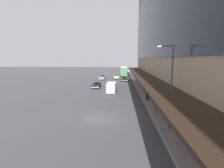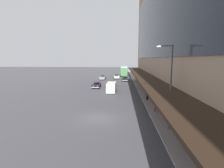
{
  "view_description": "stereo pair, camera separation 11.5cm",
  "coord_description": "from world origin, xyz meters",
  "views": [
    {
      "loc": [
        2.51,
        -19.01,
        6.74
      ],
      "look_at": [
        0.67,
        15.84,
        1.65
      ],
      "focal_mm": 28.0,
      "sensor_mm": 36.0,
      "label": 1
    },
    {
      "loc": [
        2.62,
        -19.0,
        6.74
      ],
      "look_at": [
        0.67,
        15.84,
        1.65
      ],
      "focal_mm": 28.0,
      "sensor_mm": 36.0,
      "label": 2
    }
  ],
  "objects": [
    {
      "name": "pedestrian_at_kerb",
      "position": [
        6.75,
        8.69,
        1.18
      ],
      "size": [
        0.54,
        0.41,
        1.86
      ],
      "color": "black",
      "rests_on": "sidewalk_kerb"
    },
    {
      "name": "ground",
      "position": [
        0.0,
        0.0,
        0.0
      ],
      "size": [
        240.0,
        240.0,
        0.0
      ],
      "primitive_type": "plane",
      "color": "#3D3C41"
    },
    {
      "name": "sedan_oncoming_front",
      "position": [
        3.6,
        33.96,
        0.78
      ],
      "size": [
        2.0,
        4.47,
        1.58
      ],
      "color": "black",
      "rests_on": "ground"
    },
    {
      "name": "street_lamp",
      "position": [
        6.94,
        -3.01,
        4.64
      ],
      "size": [
        1.5,
        0.28,
        7.81
      ],
      "color": "#4C4C51",
      "rests_on": "sidewalk_kerb"
    },
    {
      "name": "sedan_far_back",
      "position": [
        -3.26,
        21.29,
        0.75
      ],
      "size": [
        1.96,
        4.94,
        1.52
      ],
      "color": "black",
      "rests_on": "ground"
    },
    {
      "name": "sedan_lead_mid",
      "position": [
        0.17,
        23.02,
        0.77
      ],
      "size": [
        1.82,
        4.94,
        1.54
      ],
      "color": "navy",
      "rests_on": "ground"
    },
    {
      "name": "sedan_second_near",
      "position": [
        0.86,
        39.96,
        0.8
      ],
      "size": [
        2.14,
        4.96,
        1.63
      ],
      "color": "beige",
      "rests_on": "ground"
    },
    {
      "name": "vw_van",
      "position": [
        0.56,
        15.63,
        1.1
      ],
      "size": [
        1.97,
        4.58,
        1.96
      ],
      "color": "silver",
      "rests_on": "ground"
    },
    {
      "name": "fire_hydrant",
      "position": [
        6.83,
        2.46,
        0.49
      ],
      "size": [
        0.2,
        0.4,
        0.7
      ],
      "color": "red",
      "rests_on": "sidewalk_kerb"
    },
    {
      "name": "sidewalk_kerb",
      "position": [
        11.0,
        0.0,
        0.07
      ],
      "size": [
        10.0,
        180.0,
        0.15
      ],
      "primitive_type": "cube",
      "color": "gray",
      "rests_on": "ground"
    },
    {
      "name": "transit_bus_kerbside_front",
      "position": [
        3.6,
        50.95,
        1.94
      ],
      "size": [
        2.99,
        10.63,
        3.39
      ],
      "color": "#4A9052",
      "rests_on": "ground"
    },
    {
      "name": "sedan_trailing_mid",
      "position": [
        -3.61,
        37.14,
        0.78
      ],
      "size": [
        1.95,
        4.54,
        1.58
      ],
      "color": "gray",
      "rests_on": "ground"
    }
  ]
}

